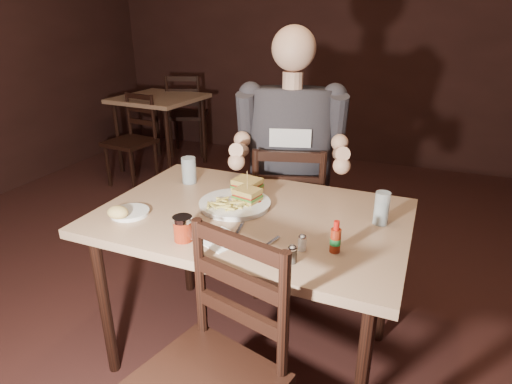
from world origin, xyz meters
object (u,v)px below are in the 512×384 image
(bg_chair_far, at_px, (187,115))
(dinner_plate, at_px, (235,205))
(glass_left, at_px, (189,170))
(side_plate, at_px, (130,213))
(syrup_dispenser, at_px, (183,229))
(main_table, at_px, (252,229))
(chair_far, at_px, (288,216))
(bg_chair_near, at_px, (130,142))
(glass_right, at_px, (382,208))
(diner, at_px, (291,130))
(hot_sauce, at_px, (336,237))
(bg_table, at_px, (160,105))

(bg_chair_far, height_order, dinner_plate, bg_chair_far)
(glass_left, distance_m, side_plate, 0.43)
(dinner_plate, height_order, syrup_dispenser, syrup_dispenser)
(main_table, relative_size, side_plate, 8.31)
(chair_far, relative_size, bg_chair_near, 1.07)
(bg_chair_near, relative_size, glass_right, 6.26)
(main_table, xyz_separation_m, chair_far, (-0.03, 0.64, -0.24))
(bg_chair_far, relative_size, syrup_dispenser, 9.56)
(bg_chair_far, distance_m, glass_right, 3.67)
(bg_chair_far, distance_m, glass_left, 3.01)
(diner, relative_size, glass_right, 7.56)
(diner, relative_size, glass_left, 7.85)
(hot_sauce, bearing_deg, bg_chair_far, 128.12)
(bg_chair_near, height_order, dinner_plate, bg_chair_near)
(side_plate, bearing_deg, diner, 59.30)
(chair_far, bearing_deg, hot_sauce, 102.19)
(bg_chair_far, relative_size, bg_chair_near, 1.09)
(diner, bearing_deg, main_table, -103.78)
(dinner_plate, bearing_deg, glass_right, 5.97)
(main_table, height_order, dinner_plate, dinner_plate)
(bg_chair_far, xyz_separation_m, glass_left, (1.52, -2.58, 0.37))
(hot_sauce, bearing_deg, syrup_dispenser, -167.27)
(main_table, height_order, chair_far, chair_far)
(bg_chair_near, bearing_deg, hot_sauce, -30.23)
(main_table, distance_m, glass_left, 0.50)
(bg_chair_near, bearing_deg, bg_chair_far, 98.59)
(chair_far, xyz_separation_m, bg_chair_far, (-1.92, 2.16, 0.01))
(main_table, relative_size, bg_table, 1.53)
(glass_left, relative_size, side_plate, 0.83)
(dinner_plate, bearing_deg, diner, 81.31)
(main_table, xyz_separation_m, bg_table, (-1.94, 2.25, -0.02))
(diner, xyz_separation_m, dinner_plate, (-0.08, -0.55, -0.22))
(main_table, distance_m, side_plate, 0.53)
(diner, height_order, syrup_dispenser, diner)
(dinner_plate, xyz_separation_m, glass_left, (-0.33, 0.18, 0.06))
(side_plate, bearing_deg, dinner_plate, 31.92)
(bg_chair_far, relative_size, glass_left, 7.08)
(glass_left, distance_m, syrup_dispenser, 0.60)
(hot_sauce, relative_size, syrup_dispenser, 1.25)
(bg_chair_far, bearing_deg, side_plate, 95.95)
(bg_table, distance_m, hot_sauce, 3.38)
(dinner_plate, distance_m, syrup_dispenser, 0.36)
(dinner_plate, relative_size, side_plate, 1.95)
(dinner_plate, bearing_deg, side_plate, -148.08)
(glass_left, xyz_separation_m, hot_sauce, (0.83, -0.41, -0.00))
(dinner_plate, distance_m, glass_left, 0.38)
(bg_table, height_order, hot_sauce, hot_sauce)
(main_table, relative_size, dinner_plate, 4.27)
(glass_left, xyz_separation_m, syrup_dispenser, (0.28, -0.53, -0.02))
(side_plate, bearing_deg, bg_chair_near, 127.66)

